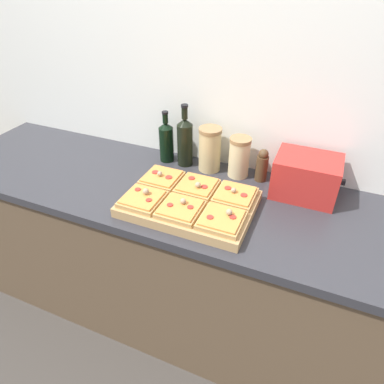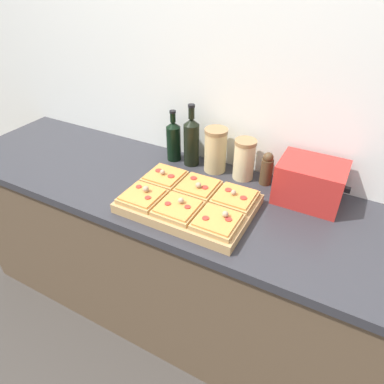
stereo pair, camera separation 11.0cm
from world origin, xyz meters
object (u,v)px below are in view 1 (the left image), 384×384
(toaster_oven, at_px, (306,177))
(pepper_mill, at_px, (262,165))
(grain_jar_short, at_px, (239,157))
(cutting_board, at_px, (189,204))
(grain_jar_tall, at_px, (210,149))
(wine_bottle, at_px, (185,141))
(olive_oil_bottle, at_px, (166,141))

(toaster_oven, bearing_deg, pepper_mill, 168.25)
(grain_jar_short, bearing_deg, toaster_oven, -7.64)
(pepper_mill, height_order, toaster_oven, toaster_oven)
(cutting_board, relative_size, pepper_mill, 3.31)
(grain_jar_tall, relative_size, pepper_mill, 1.36)
(cutting_board, xyz_separation_m, wine_bottle, (-0.17, 0.34, 0.11))
(toaster_oven, bearing_deg, olive_oil_bottle, 176.55)
(cutting_board, relative_size, grain_jar_short, 2.72)
(cutting_board, height_order, grain_jar_tall, grain_jar_tall)
(cutting_board, bearing_deg, pepper_mill, 56.14)
(pepper_mill, bearing_deg, cutting_board, -123.86)
(cutting_board, relative_size, toaster_oven, 1.81)
(cutting_board, distance_m, olive_oil_bottle, 0.44)
(cutting_board, xyz_separation_m, toaster_oven, (0.43, 0.29, 0.07))
(pepper_mill, xyz_separation_m, toaster_oven, (0.20, -0.04, 0.01))
(wine_bottle, distance_m, grain_jar_tall, 0.13)
(olive_oil_bottle, bearing_deg, wine_bottle, 0.00)
(grain_jar_tall, xyz_separation_m, toaster_oven, (0.47, -0.04, -0.02))
(wine_bottle, xyz_separation_m, grain_jar_short, (0.28, 0.00, -0.03))
(cutting_board, distance_m, toaster_oven, 0.53)
(olive_oil_bottle, height_order, toaster_oven, olive_oil_bottle)
(wine_bottle, distance_m, toaster_oven, 0.60)
(wine_bottle, relative_size, pepper_mill, 1.95)
(olive_oil_bottle, distance_m, toaster_oven, 0.70)
(olive_oil_bottle, distance_m, pepper_mill, 0.50)
(cutting_board, height_order, grain_jar_short, grain_jar_short)
(wine_bottle, bearing_deg, toaster_oven, -4.05)
(pepper_mill, bearing_deg, toaster_oven, -11.75)
(cutting_board, distance_m, wine_bottle, 0.39)
(toaster_oven, bearing_deg, grain_jar_tall, 174.80)
(toaster_oven, bearing_deg, wine_bottle, 175.95)
(grain_jar_short, xyz_separation_m, pepper_mill, (0.11, -0.00, -0.02))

